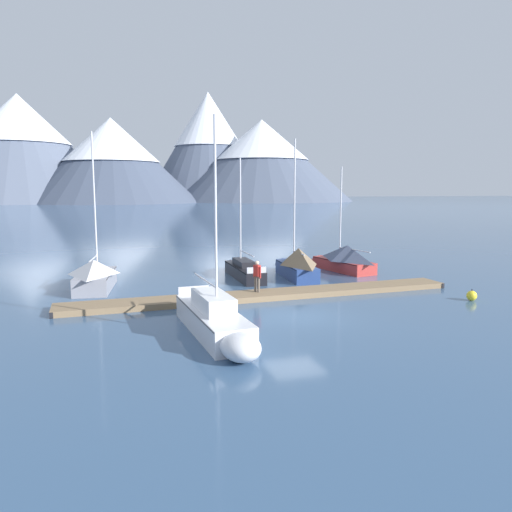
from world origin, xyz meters
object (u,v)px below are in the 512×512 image
Objects in this scene: sailboat_mid_dock_port at (243,269)px; sailboat_nearest_berth at (96,274)px; sailboat_second_berth at (216,321)px; sailboat_far_berth at (343,259)px; sailboat_mid_dock_starboard at (296,263)px; person_on_dock at (257,274)px; mooring_buoy_channel_marker at (472,296)px; mooring_buoy_inner_mooring at (183,309)px.

sailboat_nearest_berth is at bearing -173.14° from sailboat_mid_dock_port.
sailboat_second_berth is (4.64, -11.38, -0.19)m from sailboat_nearest_berth.
sailboat_nearest_berth reaches higher than sailboat_far_berth.
sailboat_mid_dock_starboard is at bearing -160.89° from sailboat_far_berth.
person_on_dock is (8.30, -5.07, 0.42)m from sailboat_nearest_berth.
sailboat_mid_dock_port reaches higher than sailboat_far_berth.
mooring_buoy_channel_marker is (2.01, -10.56, -0.62)m from sailboat_far_berth.
sailboat_far_berth is 15.44× the size of mooring_buoy_inner_mooring.
sailboat_far_berth reaches higher than mooring_buoy_channel_marker.
sailboat_nearest_berth is at bearing 179.69° from sailboat_mid_dock_starboard.
sailboat_far_berth is 15.54m from mooring_buoy_inner_mooring.
sailboat_far_berth is (4.25, 1.47, -0.05)m from sailboat_mid_dock_starboard.
sailboat_second_berth is 14.33m from mooring_buoy_channel_marker.
sailboat_mid_dock_port is 0.87× the size of sailboat_mid_dock_starboard.
sailboat_mid_dock_starboard is at bearing 55.12° from sailboat_second_berth.
sailboat_nearest_berth is 1.23× the size of sailboat_far_berth.
sailboat_mid_dock_port is 3.53m from sailboat_mid_dock_starboard.
sailboat_nearest_berth is 20.90m from mooring_buoy_channel_marker.
sailboat_mid_dock_port is 16.36× the size of mooring_buoy_inner_mooring.
sailboat_far_berth is at bearing 19.11° from sailboat_mid_dock_starboard.
sailboat_nearest_berth reaches higher than sailboat_mid_dock_starboard.
sailboat_nearest_berth is at bearing 154.03° from mooring_buoy_channel_marker.
sailboat_mid_dock_starboard is 1.22× the size of sailboat_far_berth.
sailboat_nearest_berth is 1.06× the size of sailboat_second_berth.
sailboat_mid_dock_starboard is (3.31, -1.18, 0.42)m from sailboat_mid_dock_port.
sailboat_nearest_berth reaches higher than sailboat_second_berth.
sailboat_mid_dock_port is at bearing 160.43° from sailboat_mid_dock_starboard.
sailboat_second_berth is 7.32m from person_on_dock.
sailboat_mid_dock_starboard reaches higher than sailboat_second_berth.
mooring_buoy_channel_marker is (18.78, -9.15, -0.58)m from sailboat_nearest_berth.
sailboat_mid_dock_port is 6.29m from person_on_dock.
sailboat_far_berth is 12.07× the size of mooring_buoy_channel_marker.
sailboat_far_berth is 4.36× the size of person_on_dock.
sailboat_nearest_berth reaches higher than mooring_buoy_inner_mooring.
sailboat_far_berth reaches higher than mooring_buoy_inner_mooring.
sailboat_second_berth reaches higher than sailboat_mid_dock_port.
person_on_dock is (3.66, 6.31, 0.61)m from sailboat_second_berth.
mooring_buoy_channel_marker is at bearing 8.96° from sailboat_second_berth.
sailboat_second_berth is 5.05× the size of person_on_dock.
sailboat_nearest_berth reaches higher than mooring_buoy_channel_marker.
person_on_dock is at bearing -98.46° from sailboat_mid_dock_port.
sailboat_mid_dock_starboard is at bearing 49.82° from person_on_dock.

